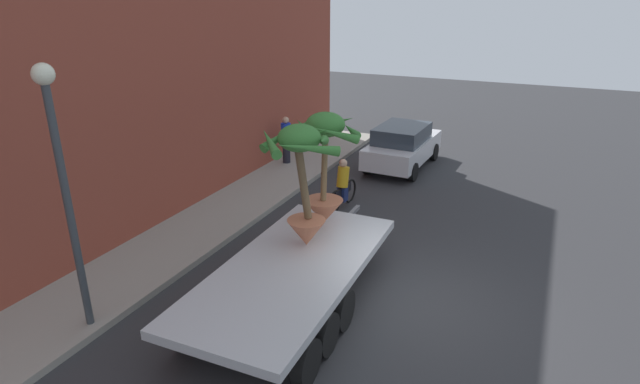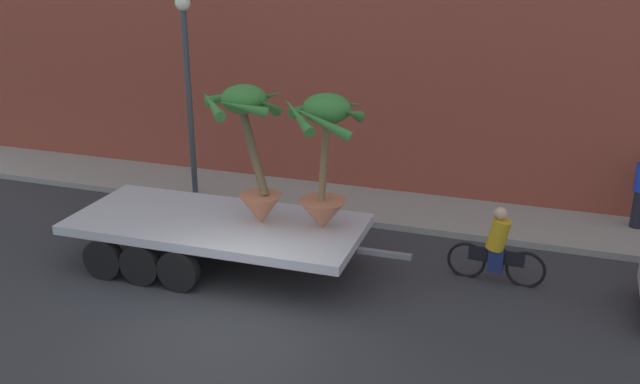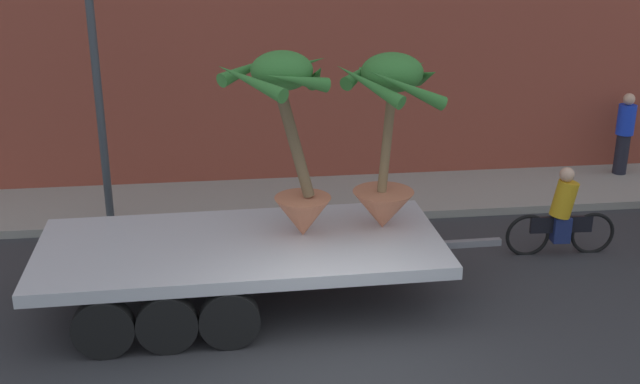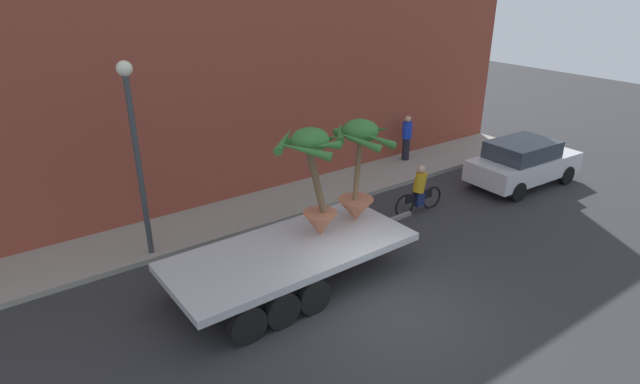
{
  "view_description": "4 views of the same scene",
  "coord_description": "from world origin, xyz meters",
  "px_view_note": "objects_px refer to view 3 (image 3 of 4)",
  "views": [
    {
      "loc": [
        -9.11,
        -2.11,
        6.0
      ],
      "look_at": [
        1.51,
        2.81,
        1.46
      ],
      "focal_mm": 28.93,
      "sensor_mm": 36.0,
      "label": 1
    },
    {
      "loc": [
        4.65,
        -8.67,
        6.0
      ],
      "look_at": [
        0.63,
        2.99,
        1.49
      ],
      "focal_mm": 37.73,
      "sensor_mm": 36.0,
      "label": 2
    },
    {
      "loc": [
        -1.38,
        -8.17,
        5.54
      ],
      "look_at": [
        0.02,
        3.02,
        1.36
      ],
      "focal_mm": 44.35,
      "sensor_mm": 36.0,
      "label": 3
    },
    {
      "loc": [
        -6.65,
        -6.54,
        6.76
      ],
      "look_at": [
        0.27,
        3.11,
        1.65
      ],
      "focal_mm": 28.79,
      "sensor_mm": 36.0,
      "label": 4
    }
  ],
  "objects_px": {
    "potted_palm_middle": "(290,132)",
    "potted_palm_rear": "(388,134)",
    "pedestrian_near_gate": "(624,132)",
    "street_lamp": "(94,48)",
    "cyclist": "(562,216)",
    "flatbed_trailer": "(225,256)"
  },
  "relations": [
    {
      "from": "potted_palm_rear",
      "to": "potted_palm_middle",
      "type": "xyz_separation_m",
      "value": [
        -1.4,
        -0.13,
        0.11
      ]
    },
    {
      "from": "cyclist",
      "to": "street_lamp",
      "type": "bearing_deg",
      "value": 164.81
    },
    {
      "from": "flatbed_trailer",
      "to": "pedestrian_near_gate",
      "type": "distance_m",
      "value": 9.4
    },
    {
      "from": "potted_palm_middle",
      "to": "street_lamp",
      "type": "bearing_deg",
      "value": 134.75
    },
    {
      "from": "potted_palm_middle",
      "to": "potted_palm_rear",
      "type": "bearing_deg",
      "value": 5.16
    },
    {
      "from": "pedestrian_near_gate",
      "to": "street_lamp",
      "type": "distance_m",
      "value": 10.6
    },
    {
      "from": "flatbed_trailer",
      "to": "cyclist",
      "type": "height_order",
      "value": "cyclist"
    },
    {
      "from": "cyclist",
      "to": "potted_palm_rear",
      "type": "bearing_deg",
      "value": -164.97
    },
    {
      "from": "potted_palm_rear",
      "to": "pedestrian_near_gate",
      "type": "relative_size",
      "value": 1.52
    },
    {
      "from": "potted_palm_rear",
      "to": "potted_palm_middle",
      "type": "distance_m",
      "value": 1.41
    },
    {
      "from": "cyclist",
      "to": "pedestrian_near_gate",
      "type": "xyz_separation_m",
      "value": [
        2.75,
        3.37,
        0.37
      ]
    },
    {
      "from": "potted_palm_rear",
      "to": "pedestrian_near_gate",
      "type": "xyz_separation_m",
      "value": [
        5.89,
        4.21,
        -1.38
      ]
    },
    {
      "from": "potted_palm_rear",
      "to": "street_lamp",
      "type": "xyz_separation_m",
      "value": [
        -4.4,
        2.89,
        0.81
      ]
    },
    {
      "from": "cyclist",
      "to": "pedestrian_near_gate",
      "type": "relative_size",
      "value": 1.08
    },
    {
      "from": "flatbed_trailer",
      "to": "street_lamp",
      "type": "bearing_deg",
      "value": 122.71
    },
    {
      "from": "street_lamp",
      "to": "cyclist",
      "type": "bearing_deg",
      "value": -15.19
    },
    {
      "from": "potted_palm_middle",
      "to": "cyclist",
      "type": "bearing_deg",
      "value": 12.06
    },
    {
      "from": "potted_palm_rear",
      "to": "potted_palm_middle",
      "type": "bearing_deg",
      "value": -174.84
    },
    {
      "from": "flatbed_trailer",
      "to": "potted_palm_rear",
      "type": "height_order",
      "value": "potted_palm_rear"
    },
    {
      "from": "street_lamp",
      "to": "potted_palm_middle",
      "type": "bearing_deg",
      "value": -45.25
    },
    {
      "from": "pedestrian_near_gate",
      "to": "potted_palm_middle",
      "type": "bearing_deg",
      "value": -149.24
    },
    {
      "from": "flatbed_trailer",
      "to": "pedestrian_near_gate",
      "type": "height_order",
      "value": "pedestrian_near_gate"
    }
  ]
}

